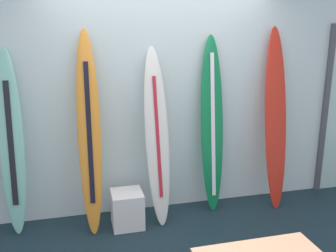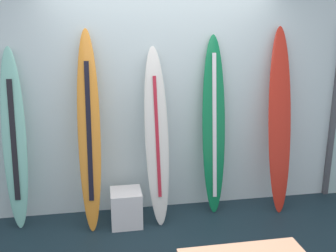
# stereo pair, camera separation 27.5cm
# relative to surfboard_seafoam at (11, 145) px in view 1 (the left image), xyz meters

# --- Properties ---
(wall_back) EXTENTS (7.20, 0.20, 2.80)m
(wall_back) POSITION_rel_surfboard_seafoam_xyz_m (1.56, 0.26, 0.46)
(wall_back) COLOR silver
(wall_back) RESTS_ON ground
(surfboard_seafoam) EXTENTS (0.25, 0.29, 1.90)m
(surfboard_seafoam) POSITION_rel_surfboard_seafoam_xyz_m (0.00, 0.00, 0.00)
(surfboard_seafoam) COLOR #83CDB9
(surfboard_seafoam) RESTS_ON ground
(surfboard_sunset) EXTENTS (0.25, 0.47, 2.08)m
(surfboard_sunset) POSITION_rel_surfboard_seafoam_xyz_m (0.76, -0.11, 0.09)
(surfboard_sunset) COLOR orange
(surfboard_sunset) RESTS_ON ground
(surfboard_ivory) EXTENTS (0.28, 0.47, 1.90)m
(surfboard_ivory) POSITION_rel_surfboard_seafoam_xyz_m (1.47, -0.11, -0.00)
(surfboard_ivory) COLOR silver
(surfboard_ivory) RESTS_ON ground
(surfboard_emerald) EXTENTS (0.27, 0.29, 2.01)m
(surfboard_emerald) POSITION_rel_surfboard_seafoam_xyz_m (2.13, -0.00, 0.06)
(surfboard_emerald) COLOR #117140
(surfboard_emerald) RESTS_ON ground
(surfboard_crimson) EXTENTS (0.29, 0.41, 2.10)m
(surfboard_crimson) POSITION_rel_surfboard_seafoam_xyz_m (2.88, -0.07, 0.10)
(surfboard_crimson) COLOR red
(surfboard_crimson) RESTS_ON ground
(display_block_left) EXTENTS (0.33, 0.33, 0.39)m
(display_block_left) POSITION_rel_surfboard_seafoam_xyz_m (1.12, -0.20, -0.74)
(display_block_left) COLOR white
(display_block_left) RESTS_ON ground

